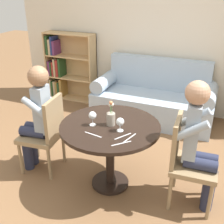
# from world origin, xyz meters

# --- Properties ---
(ground_plane) EXTENTS (16.00, 16.00, 0.00)m
(ground_plane) POSITION_xyz_m (0.00, 0.00, 0.00)
(ground_plane) COLOR brown
(back_wall) EXTENTS (5.20, 0.05, 2.70)m
(back_wall) POSITION_xyz_m (0.00, 2.19, 1.35)
(back_wall) COLOR silver
(back_wall) RESTS_ON ground_plane
(round_table) EXTENTS (1.00, 1.00, 0.72)m
(round_table) POSITION_xyz_m (0.00, 0.00, 0.59)
(round_table) COLOR black
(round_table) RESTS_ON ground_plane
(couch) EXTENTS (1.83, 0.80, 0.92)m
(couch) POSITION_xyz_m (0.00, 1.76, 0.31)
(couch) COLOR #9EB2C6
(couch) RESTS_ON ground_plane
(bookshelf_left) EXTENTS (0.92, 0.28, 1.20)m
(bookshelf_left) POSITION_xyz_m (-1.74, 2.03, 0.57)
(bookshelf_left) COLOR tan
(bookshelf_left) RESTS_ON ground_plane
(chair_left) EXTENTS (0.46, 0.46, 0.90)m
(chair_left) POSITION_xyz_m (-0.77, -0.02, 0.49)
(chair_left) COLOR #937A56
(chair_left) RESTS_ON ground_plane
(chair_right) EXTENTS (0.44, 0.44, 0.90)m
(chair_right) POSITION_xyz_m (0.76, 0.05, 0.49)
(chair_right) COLOR #937A56
(chair_right) RESTS_ON ground_plane
(person_left) EXTENTS (0.44, 0.37, 1.24)m
(person_left) POSITION_xyz_m (-0.85, -0.03, 0.68)
(person_left) COLOR #282D47
(person_left) RESTS_ON ground_plane
(person_right) EXTENTS (0.43, 0.35, 1.27)m
(person_right) POSITION_xyz_m (0.85, 0.06, 0.68)
(person_right) COLOR #282D47
(person_right) RESTS_ON ground_plane
(wine_glass_left) EXTENTS (0.08, 0.08, 0.14)m
(wine_glass_left) POSITION_xyz_m (-0.16, -0.06, 0.82)
(wine_glass_left) COLOR white
(wine_glass_left) RESTS_ON round_table
(wine_glass_right) EXTENTS (0.08, 0.08, 0.13)m
(wine_glass_right) POSITION_xyz_m (0.13, -0.07, 0.81)
(wine_glass_right) COLOR white
(wine_glass_right) RESTS_ON round_table
(flower_vase) EXTENTS (0.09, 0.09, 0.26)m
(flower_vase) POSITION_xyz_m (0.01, 0.01, 0.81)
(flower_vase) COLOR #9E9384
(flower_vase) RESTS_ON round_table
(knife_left_setting) EXTENTS (0.11, 0.17, 0.00)m
(knife_left_setting) POSITION_xyz_m (0.19, -0.16, 0.72)
(knife_left_setting) COLOR silver
(knife_left_setting) RESTS_ON round_table
(fork_left_setting) EXTENTS (0.19, 0.05, 0.00)m
(fork_left_setting) POSITION_xyz_m (-0.07, -0.24, 0.72)
(fork_left_setting) COLOR silver
(fork_left_setting) RESTS_ON round_table
(knife_right_setting) EXTENTS (0.06, 0.19, 0.00)m
(knife_right_setting) POSITION_xyz_m (0.26, -0.16, 0.72)
(knife_right_setting) COLOR silver
(knife_right_setting) RESTS_ON round_table
(fork_right_setting) EXTENTS (0.14, 0.14, 0.00)m
(fork_right_setting) POSITION_xyz_m (0.23, -0.28, 0.72)
(fork_right_setting) COLOR silver
(fork_right_setting) RESTS_ON round_table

